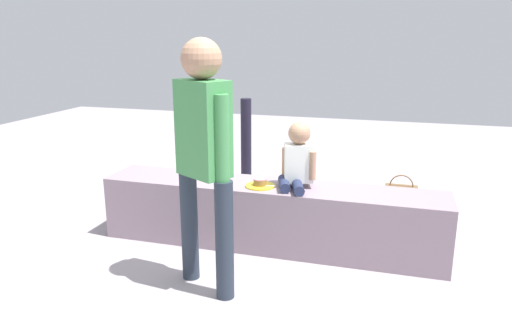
# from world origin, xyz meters

# --- Properties ---
(ground_plane) EXTENTS (12.00, 12.00, 0.00)m
(ground_plane) POSITION_xyz_m (0.00, 0.00, 0.00)
(ground_plane) COLOR #9E949A
(concrete_ledge) EXTENTS (2.60, 0.44, 0.49)m
(concrete_ledge) POSITION_xyz_m (0.00, 0.00, 0.25)
(concrete_ledge) COLOR gray
(concrete_ledge) RESTS_ON ground_plane
(child_seated) EXTENTS (0.29, 0.35, 0.48)m
(child_seated) POSITION_xyz_m (0.20, 0.01, 0.70)
(child_seated) COLOR #222A4C
(child_seated) RESTS_ON concrete_ledge
(adult_standing) EXTENTS (0.42, 0.33, 1.57)m
(adult_standing) POSITION_xyz_m (-0.22, -0.74, 0.95)
(adult_standing) COLOR #252F3C
(adult_standing) RESTS_ON ground_plane
(cake_plate) EXTENTS (0.22, 0.22, 0.07)m
(cake_plate) POSITION_xyz_m (-0.06, -0.06, 0.51)
(cake_plate) COLOR yellow
(cake_plate) RESTS_ON concrete_ledge
(gift_bag) EXTENTS (0.24, 0.08, 0.37)m
(gift_bag) POSITION_xyz_m (0.07, 0.51, 0.16)
(gift_bag) COLOR gold
(gift_bag) RESTS_ON ground_plane
(railing_post) EXTENTS (0.36, 0.36, 0.96)m
(railing_post) POSITION_xyz_m (-0.60, 1.29, 0.35)
(railing_post) COLOR black
(railing_post) RESTS_ON ground_plane
(water_bottle_near_gift) EXTENTS (0.06, 0.06, 0.21)m
(water_bottle_near_gift) POSITION_xyz_m (-0.43, 0.56, 0.09)
(water_bottle_near_gift) COLOR silver
(water_bottle_near_gift) RESTS_ON ground_plane
(handbag_black_leather) EXTENTS (0.27, 0.12, 0.29)m
(handbag_black_leather) POSITION_xyz_m (0.13, 0.94, 0.10)
(handbag_black_leather) COLOR black
(handbag_black_leather) RESTS_ON ground_plane
(handbag_brown_canvas) EXTENTS (0.29, 0.12, 0.35)m
(handbag_brown_canvas) POSITION_xyz_m (0.96, 1.08, 0.13)
(handbag_brown_canvas) COLOR brown
(handbag_brown_canvas) RESTS_ON ground_plane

